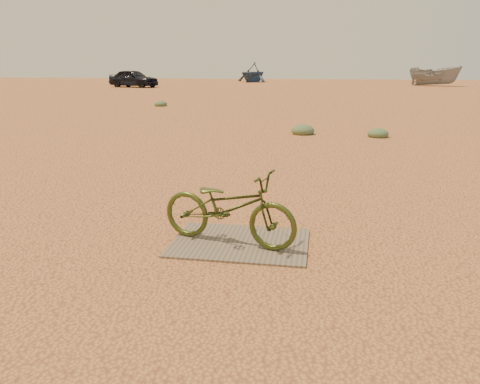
% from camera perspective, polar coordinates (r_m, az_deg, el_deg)
% --- Properties ---
extents(ground, '(120.00, 120.00, 0.00)m').
position_cam_1_polar(ground, '(4.76, 3.33, -8.22)').
color(ground, '#C87E43').
rests_on(ground, ground).
extents(plywood_board, '(1.47, 1.08, 0.02)m').
position_cam_1_polar(plywood_board, '(5.15, 0.00, -6.18)').
color(plywood_board, '#71624D').
rests_on(plywood_board, ground).
extents(bicycle, '(1.62, 0.89, 0.81)m').
position_cam_1_polar(bicycle, '(4.99, -1.41, -1.85)').
color(bicycle, '#394519').
rests_on(bicycle, plywood_board).
extents(car, '(4.64, 2.87, 1.47)m').
position_cam_1_polar(car, '(41.79, -12.86, 13.35)').
color(car, black).
rests_on(car, ground).
extents(boat_near_left, '(4.16, 5.52, 1.08)m').
position_cam_1_polar(boat_near_left, '(47.80, -13.14, 13.30)').
color(boat_near_left, beige).
rests_on(boat_near_left, ground).
extents(boat_far_left, '(4.95, 5.19, 2.13)m').
position_cam_1_polar(boat_far_left, '(52.79, 1.59, 14.40)').
color(boat_far_left, navy).
rests_on(boat_far_left, ground).
extents(boat_mid_right, '(4.81, 3.68, 1.76)m').
position_cam_1_polar(boat_mid_right, '(46.69, 22.62, 12.93)').
color(boat_mid_right, gray).
rests_on(boat_mid_right, ground).
extents(kale_a, '(0.64, 0.64, 0.35)m').
position_cam_1_polar(kale_a, '(13.35, 7.65, 7.01)').
color(kale_a, '#597148').
rests_on(kale_a, ground).
extents(kale_b, '(0.56, 0.56, 0.31)m').
position_cam_1_polar(kale_b, '(13.24, 16.44, 6.45)').
color(kale_b, '#597148').
rests_on(kale_b, ground).
extents(kale_c, '(0.59, 0.59, 0.33)m').
position_cam_1_polar(kale_c, '(22.57, -9.63, 10.28)').
color(kale_c, '#597148').
rests_on(kale_c, ground).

